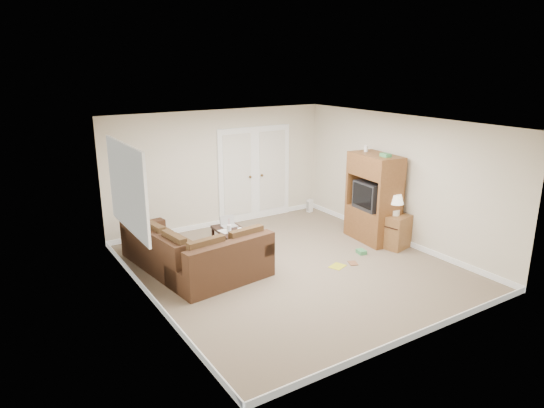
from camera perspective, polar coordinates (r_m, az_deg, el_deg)
floor at (r=8.54m, az=2.38°, el=-7.39°), size 5.50×5.50×0.00m
ceiling at (r=7.88m, az=2.60°, el=9.50°), size 5.00×5.50×0.02m
wall_left at (r=7.06m, az=-14.46°, el=-2.24°), size 0.02×5.50×2.50m
wall_right at (r=9.72m, az=14.70°, el=2.81°), size 0.02×5.50×2.50m
wall_back at (r=10.43m, az=-6.17°, el=4.14°), size 5.00×0.02×2.50m
wall_front at (r=6.18m, az=17.22°, el=-5.13°), size 5.00×0.02×2.50m
baseboards at (r=8.52m, az=2.39°, el=-7.09°), size 5.00×5.50×0.10m
french_doors at (r=10.84m, az=-2.02°, el=3.53°), size 1.80×0.05×2.13m
window_left at (r=7.91m, az=-16.65°, el=1.85°), size 0.05×1.92×1.42m
sectional_sofa at (r=8.30m, az=-9.62°, el=-6.11°), size 1.95×2.56×0.76m
coffee_table at (r=9.17m, az=-4.64°, el=-4.23°), size 0.56×1.02×0.68m
tv_armoire at (r=9.75m, az=11.85°, el=0.76°), size 0.70×1.14×1.87m
side_cabinet at (r=9.58m, az=14.19°, el=-2.79°), size 0.59×0.59×1.05m
space_heater at (r=11.57m, az=4.46°, el=-0.21°), size 0.13×0.11×0.30m
floor_magazine at (r=8.62m, az=7.71°, el=-7.27°), size 0.34×0.31×0.01m
floor_greenbox at (r=9.23m, az=10.46°, el=-5.55°), size 0.17×0.21×0.07m
floor_book at (r=8.76m, az=9.05°, el=-6.91°), size 0.21×0.24×0.02m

